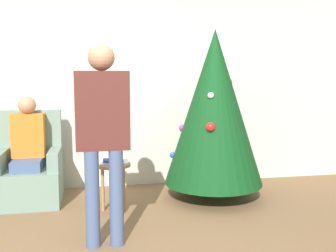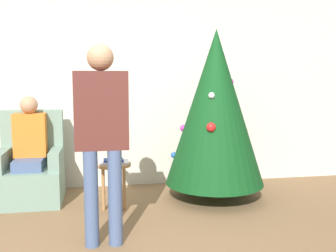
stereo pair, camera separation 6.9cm
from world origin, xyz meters
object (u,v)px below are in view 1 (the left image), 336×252
Objects in this scene: person_seated at (28,146)px; side_stool at (113,173)px; armchair at (29,172)px; person_standing at (103,125)px; christmas_tree at (214,108)px.

person_seated is 1.09m from side_stool.
person_standing reaches higher than armchair.
christmas_tree is at bearing -6.42° from person_seated.
person_standing is at bearing -98.69° from side_stool.
person_seated reaches higher than side_stool.
christmas_tree is 1.16× the size of person_standing.
side_stool is at bearing -166.64° from christmas_tree.
person_standing is 3.21× the size of side_stool.
christmas_tree is 1.39m from side_stool.
side_stool is (0.93, -0.56, 0.08)m from armchair.
person_seated is at bearing 150.74° from side_stool.
person_seated is at bearing 122.18° from person_standing.
person_seated is (0.00, -0.04, 0.31)m from armchair.
armchair is at bearing 121.47° from person_standing.
person_standing is 0.99m from side_stool.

